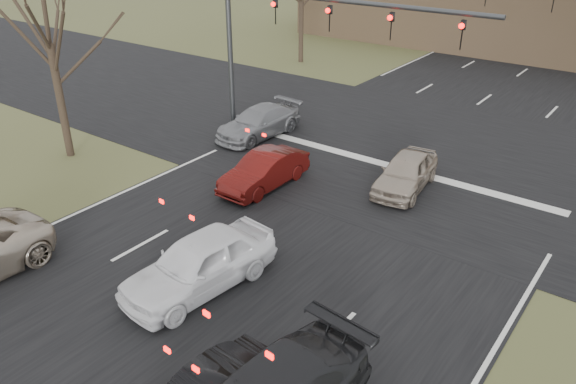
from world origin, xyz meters
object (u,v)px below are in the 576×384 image
at_px(car_red_ahead, 264,171).
at_px(car_silver_ahead, 406,172).
at_px(car_white_sedan, 199,263).
at_px(mast_arm_near, 288,24).
at_px(car_grey_ahead, 259,122).

xyz_separation_m(car_red_ahead, car_silver_ahead, (4.30, 2.97, 0.02)).
relative_size(car_white_sedan, car_silver_ahead, 1.17).
bearing_deg(mast_arm_near, car_silver_ahead, -12.93).
xyz_separation_m(car_grey_ahead, car_silver_ahead, (7.80, -1.00, 0.01)).
relative_size(mast_arm_near, car_white_sedan, 2.64).
height_order(mast_arm_near, car_red_ahead, mast_arm_near).
relative_size(car_white_sedan, car_grey_ahead, 1.01).
height_order(mast_arm_near, car_grey_ahead, mast_arm_near).
bearing_deg(car_red_ahead, car_white_sedan, -66.27).
bearing_deg(car_silver_ahead, mast_arm_near, 159.88).
relative_size(car_grey_ahead, car_red_ahead, 1.15).
distance_m(car_white_sedan, car_silver_ahead, 9.08).
height_order(car_red_ahead, car_silver_ahead, car_silver_ahead).
bearing_deg(mast_arm_near, car_white_sedan, -65.55).
height_order(mast_arm_near, car_white_sedan, mast_arm_near).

